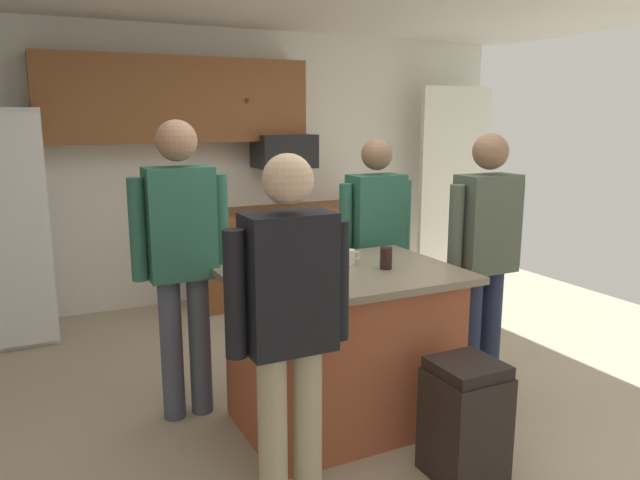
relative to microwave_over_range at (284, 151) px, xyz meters
The scene contains 16 objects.
floor 2.95m from the microwave_over_range, 103.50° to the right, with size 7.04×7.04×0.00m, color #B7A88E.
back_wall 0.69m from the microwave_over_range, 153.43° to the left, with size 6.40×0.10×2.60m, color white.
french_door_window_panel 2.03m from the microwave_over_range, ahead, with size 0.90×0.06×2.00m, color white.
cabinet_run_upper 1.11m from the microwave_over_range, behind, with size 2.40×0.38×0.75m.
cabinet_run_lower 1.00m from the microwave_over_range, 89.94° to the right, with size 1.80×0.63×0.90m.
microwave_over_range is the anchor object (origin of this frame).
kitchen_island 2.84m from the microwave_over_range, 105.90° to the right, with size 1.30×0.95×0.92m.
person_guest_by_door 2.60m from the microwave_over_range, 126.49° to the right, with size 0.57×0.23×1.77m.
person_elder_center 2.65m from the microwave_over_range, 84.06° to the right, with size 0.57×0.22×1.68m.
person_guest_left 1.98m from the microwave_over_range, 93.62° to the right, with size 0.57×0.22×1.63m.
person_guest_right 3.52m from the microwave_over_range, 112.74° to the right, with size 0.57×0.22×1.64m.
glass_stout_tall 3.12m from the microwave_over_range, 112.32° to the right, with size 0.07×0.07×0.17m.
mug_blue_stoneware 2.56m from the microwave_over_range, 104.42° to the right, with size 0.12×0.08×0.09m.
glass_short_whisky 2.71m from the microwave_over_range, 100.47° to the right, with size 0.07×0.07×0.13m.
mug_ceramic_white 2.60m from the microwave_over_range, 113.63° to the right, with size 0.13×0.09×0.11m.
trash_bin 3.54m from the microwave_over_range, 97.66° to the right, with size 0.34×0.34×0.61m.
Camera 1 is at (-1.73, -3.00, 1.79)m, focal length 34.19 mm.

